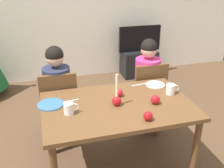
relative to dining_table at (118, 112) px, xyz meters
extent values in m
plane|color=brown|center=(0.00, 0.00, -0.67)|extent=(7.68, 7.68, 0.00)
cube|color=silver|center=(0.00, 2.60, 0.63)|extent=(6.40, 0.10, 2.60)
cube|color=brown|center=(0.00, 0.00, 0.06)|extent=(1.40, 0.90, 0.04)
cylinder|color=brown|center=(0.64, -0.39, -0.31)|extent=(0.06, 0.06, 0.71)
cylinder|color=brown|center=(-0.64, 0.39, -0.31)|extent=(0.06, 0.06, 0.71)
cylinder|color=brown|center=(0.64, 0.39, -0.31)|extent=(0.06, 0.06, 0.71)
cube|color=brown|center=(-0.51, 0.69, -0.24)|extent=(0.40, 0.40, 0.04)
cube|color=brown|center=(-0.51, 0.51, 0.01)|extent=(0.40, 0.04, 0.45)
cylinder|color=brown|center=(-0.34, 0.86, -0.46)|extent=(0.04, 0.04, 0.41)
cylinder|color=brown|center=(-0.68, 0.86, -0.46)|extent=(0.04, 0.04, 0.41)
cylinder|color=brown|center=(-0.34, 0.52, -0.46)|extent=(0.04, 0.04, 0.41)
cylinder|color=brown|center=(-0.68, 0.52, -0.46)|extent=(0.04, 0.04, 0.41)
cube|color=brown|center=(0.57, 0.69, -0.24)|extent=(0.40, 0.40, 0.04)
cube|color=brown|center=(0.57, 0.51, 0.01)|extent=(0.40, 0.04, 0.45)
cylinder|color=brown|center=(0.74, 0.86, -0.46)|extent=(0.04, 0.04, 0.41)
cylinder|color=brown|center=(0.40, 0.86, -0.46)|extent=(0.04, 0.04, 0.41)
cylinder|color=brown|center=(0.74, 0.52, -0.46)|extent=(0.04, 0.04, 0.41)
cylinder|color=brown|center=(0.40, 0.52, -0.46)|extent=(0.04, 0.04, 0.41)
cube|color=#33384C|center=(-0.51, 0.64, -0.44)|extent=(0.28, 0.28, 0.45)
cylinder|color=#282D47|center=(-0.51, 0.64, 0.02)|extent=(0.30, 0.30, 0.48)
sphere|color=tan|center=(-0.51, 0.64, 0.38)|extent=(0.19, 0.19, 0.19)
sphere|color=black|center=(-0.51, 0.64, 0.41)|extent=(0.19, 0.19, 0.19)
cube|color=#33384C|center=(0.57, 0.64, -0.44)|extent=(0.28, 0.28, 0.45)
cylinder|color=#D1337A|center=(0.57, 0.64, 0.02)|extent=(0.30, 0.30, 0.48)
sphere|color=tan|center=(0.57, 0.64, 0.38)|extent=(0.19, 0.19, 0.19)
sphere|color=black|center=(0.57, 0.64, 0.41)|extent=(0.19, 0.19, 0.19)
cube|color=black|center=(1.11, 2.30, -0.43)|extent=(0.64, 0.40, 0.48)
cube|color=black|center=(1.11, 2.30, 0.04)|extent=(0.79, 0.04, 0.46)
cube|color=black|center=(1.11, 2.30, 0.04)|extent=(0.76, 0.05, 0.46)
sphere|color=red|center=(-0.01, -0.01, 0.13)|extent=(0.09, 0.09, 0.09)
cylinder|color=#EFE5C6|center=(-0.01, -0.01, 0.28)|extent=(0.02, 0.02, 0.22)
cylinder|color=teal|center=(-0.61, 0.15, 0.09)|extent=(0.24, 0.24, 0.01)
cylinder|color=silver|center=(0.52, 0.30, 0.09)|extent=(0.20, 0.20, 0.01)
cylinder|color=white|center=(-0.46, -0.05, 0.13)|extent=(0.09, 0.09, 0.10)
torus|color=white|center=(-0.40, -0.05, 0.14)|extent=(0.07, 0.01, 0.07)
cylinder|color=white|center=(0.58, 0.07, 0.13)|extent=(0.09, 0.09, 0.10)
torus|color=white|center=(0.63, 0.07, 0.14)|extent=(0.07, 0.01, 0.07)
cube|color=silver|center=(-0.43, 0.17, 0.09)|extent=(0.18, 0.04, 0.01)
cube|color=silver|center=(0.35, 0.34, 0.09)|extent=(0.18, 0.03, 0.01)
sphere|color=#B51117|center=(0.17, -0.33, 0.12)|extent=(0.08, 0.08, 0.08)
sphere|color=red|center=(0.06, 0.15, 0.12)|extent=(0.08, 0.08, 0.08)
sphere|color=red|center=(0.34, -0.08, 0.13)|extent=(0.09, 0.09, 0.09)
camera|label=1|loc=(-0.62, -2.05, 1.28)|focal=41.80mm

